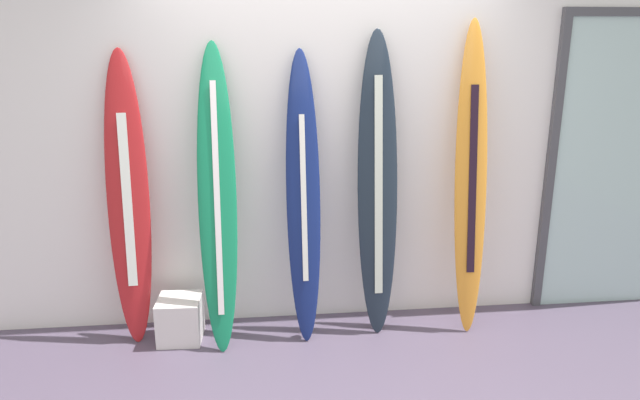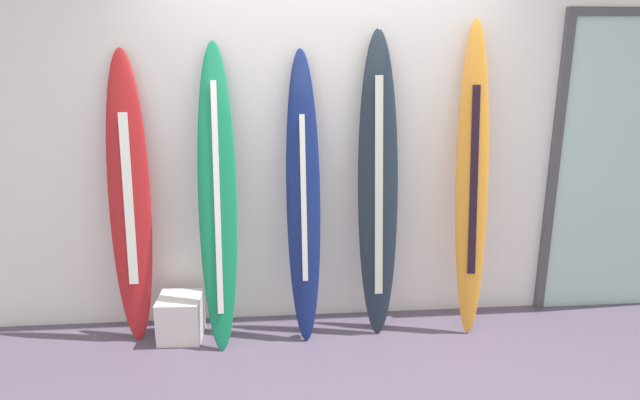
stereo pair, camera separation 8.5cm
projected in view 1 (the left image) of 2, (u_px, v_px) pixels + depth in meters
wall_back at (323, 129)px, 4.07m from camera, size 7.20×0.20×2.80m
surfboard_crimson at (128, 200)px, 3.79m from camera, size 0.29×0.32×1.97m
surfboard_emerald at (217, 199)px, 3.75m from camera, size 0.26×0.48×2.01m
surfboard_navy at (303, 200)px, 3.85m from camera, size 0.24×0.41×1.97m
surfboard_charcoal at (378, 186)px, 3.91m from camera, size 0.28×0.34×2.09m
surfboard_sunset at (471, 180)px, 3.95m from camera, size 0.25×0.40×2.16m
display_block_left at (180, 319)px, 3.96m from camera, size 0.30×0.30×0.30m
glass_door at (619, 160)px, 4.26m from camera, size 1.13×0.06×2.23m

